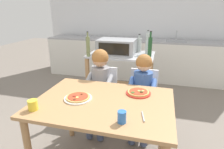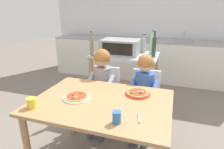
% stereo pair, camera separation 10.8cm
% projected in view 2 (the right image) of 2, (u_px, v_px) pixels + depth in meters
% --- Properties ---
extents(ground_plane, '(12.46, 12.46, 0.00)m').
position_uv_depth(ground_plane, '(130.00, 109.00, 3.10)').
color(ground_plane, slate).
extents(back_wall_tiled, '(4.74, 0.14, 2.70)m').
position_uv_depth(back_wall_tiled, '(151.00, 17.00, 4.38)').
color(back_wall_tiled, silver).
rests_on(back_wall_tiled, ground).
extents(kitchen_counter, '(4.27, 0.60, 1.08)m').
position_uv_depth(kitchen_counter, '(146.00, 59.00, 4.32)').
color(kitchen_counter, silver).
rests_on(kitchen_counter, ground).
extents(kitchen_island_cart, '(0.99, 0.64, 0.88)m').
position_uv_depth(kitchen_island_cart, '(125.00, 72.00, 3.01)').
color(kitchen_island_cart, '#B7BABF').
rests_on(kitchen_island_cart, ground).
extents(toaster_oven, '(0.56, 0.40, 0.22)m').
position_uv_depth(toaster_oven, '(121.00, 47.00, 2.89)').
color(toaster_oven, '#999BA0').
rests_on(toaster_oven, kitchen_island_cart).
extents(bottle_clear_vinegar, '(0.07, 0.07, 0.28)m').
position_uv_depth(bottle_clear_vinegar, '(144.00, 45.00, 3.01)').
color(bottle_clear_vinegar, '#ADB7B2').
rests_on(bottle_clear_vinegar, kitchen_island_cart).
extents(bottle_dark_olive_oil, '(0.06, 0.06, 0.35)m').
position_uv_depth(bottle_dark_olive_oil, '(92.00, 46.00, 2.76)').
color(bottle_dark_olive_oil, olive).
rests_on(bottle_dark_olive_oil, kitchen_island_cart).
extents(bottle_brown_beer, '(0.06, 0.06, 0.35)m').
position_uv_depth(bottle_brown_beer, '(152.00, 44.00, 2.86)').
color(bottle_brown_beer, '#ADB7B2').
rests_on(bottle_brown_beer, kitchen_island_cart).
extents(bottle_slim_sauce, '(0.06, 0.06, 0.36)m').
position_uv_depth(bottle_slim_sauce, '(154.00, 47.00, 2.68)').
color(bottle_slim_sauce, '#1E4723').
rests_on(bottle_slim_sauce, kitchen_island_cart).
extents(dining_table, '(1.23, 0.89, 0.75)m').
position_uv_depth(dining_table, '(102.00, 111.00, 1.77)').
color(dining_table, '#AD7F51').
rests_on(dining_table, ground).
extents(dining_chair_left, '(0.36, 0.36, 0.81)m').
position_uv_depth(dining_chair_left, '(104.00, 93.00, 2.52)').
color(dining_chair_left, silver).
rests_on(dining_chair_left, ground).
extents(dining_chair_right, '(0.36, 0.36, 0.81)m').
position_uv_depth(dining_chair_right, '(144.00, 98.00, 2.40)').
color(dining_chair_right, silver).
rests_on(dining_chair_right, ground).
extents(child_in_grey_shirt, '(0.32, 0.42, 1.06)m').
position_uv_depth(child_in_grey_shirt, '(101.00, 81.00, 2.35)').
color(child_in_grey_shirt, '#424C6B').
rests_on(child_in_grey_shirt, ground).
extents(child_in_blue_striped_shirt, '(0.32, 0.42, 1.03)m').
position_uv_depth(child_in_blue_striped_shirt, '(144.00, 88.00, 2.23)').
color(child_in_blue_striped_shirt, '#424C6B').
rests_on(child_in_blue_striped_shirt, ground).
extents(pizza_plate_white, '(0.26, 0.26, 0.03)m').
position_uv_depth(pizza_plate_white, '(77.00, 97.00, 1.78)').
color(pizza_plate_white, white).
rests_on(pizza_plate_white, dining_table).
extents(pizza_plate_red_rimmed, '(0.24, 0.24, 0.03)m').
position_uv_depth(pizza_plate_red_rimmed, '(138.00, 93.00, 1.85)').
color(pizza_plate_red_rimmed, red).
rests_on(pizza_plate_red_rimmed, dining_table).
extents(drinking_cup_blue, '(0.07, 0.07, 0.09)m').
position_uv_depth(drinking_cup_blue, '(117.00, 117.00, 1.39)').
color(drinking_cup_blue, blue).
rests_on(drinking_cup_blue, dining_table).
extents(drinking_cup_yellow, '(0.08, 0.08, 0.09)m').
position_uv_depth(drinking_cup_yellow, '(32.00, 103.00, 1.60)').
color(drinking_cup_yellow, yellow).
rests_on(drinking_cup_yellow, dining_table).
extents(serving_spoon, '(0.04, 0.14, 0.01)m').
position_uv_depth(serving_spoon, '(139.00, 117.00, 1.46)').
color(serving_spoon, '#B7BABF').
rests_on(serving_spoon, dining_table).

